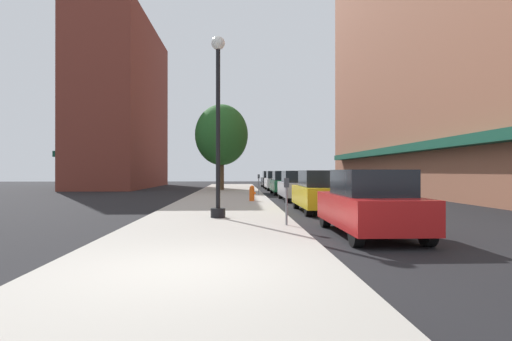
{
  "coord_description": "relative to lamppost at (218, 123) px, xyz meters",
  "views": [
    {
      "loc": [
        0.69,
        -6.5,
        1.61
      ],
      "look_at": [
        1.66,
        15.96,
        1.67
      ],
      "focal_mm": 29.58,
      "sensor_mm": 36.0,
      "label": 1
    }
  ],
  "objects": [
    {
      "name": "tree_near",
      "position": [
        -0.69,
        20.68,
        1.4
      ],
      "size": [
        4.31,
        4.31,
        6.97
      ],
      "color": "#4C3823",
      "rests_on": "sidewalk_slab"
    },
    {
      "name": "car_yellow",
      "position": [
        3.95,
        2.84,
        -2.39
      ],
      "size": [
        1.8,
        4.3,
        1.66
      ],
      "rotation": [
        0.0,
        0.0,
        -0.02
      ],
      "color": "black",
      "rests_on": "ground"
    },
    {
      "name": "car_white",
      "position": [
        3.95,
        22.82,
        -2.39
      ],
      "size": [
        1.8,
        4.3,
        1.66
      ],
      "rotation": [
        0.0,
        0.0,
        0.01
      ],
      "color": "black",
      "rests_on": "ground"
    },
    {
      "name": "ground_plane",
      "position": [
        3.95,
        10.76,
        -3.2
      ],
      "size": [
        90.0,
        90.0,
        0.0
      ],
      "primitive_type": "plane",
      "color": "black"
    },
    {
      "name": "fire_hydrant",
      "position": [
        1.36,
        7.68,
        -2.68
      ],
      "size": [
        0.33,
        0.26,
        0.79
      ],
      "color": "#E05614",
      "rests_on": "sidewalk_slab"
    },
    {
      "name": "parking_meter_far",
      "position": [
        2.0,
        13.72,
        -2.25
      ],
      "size": [
        0.14,
        0.09,
        1.31
      ],
      "color": "slate",
      "rests_on": "sidewalk_slab"
    },
    {
      "name": "parking_meter_near",
      "position": [
        2.0,
        -2.02,
        -2.25
      ],
      "size": [
        0.14,
        0.09,
        1.31
      ],
      "color": "slate",
      "rests_on": "sidewalk_slab"
    },
    {
      "name": "building_right_brick",
      "position": [
        14.95,
        14.76,
        9.84
      ],
      "size": [
        6.8,
        40.0,
        26.14
      ],
      "color": "#9E6047",
      "rests_on": "ground"
    },
    {
      "name": "car_black",
      "position": [
        3.95,
        28.43,
        -2.39
      ],
      "size": [
        1.8,
        4.3,
        1.66
      ],
      "rotation": [
        0.0,
        0.0,
        0.04
      ],
      "color": "black",
      "rests_on": "ground"
    },
    {
      "name": "sidewalk_slab",
      "position": [
        -0.05,
        11.76,
        -3.14
      ],
      "size": [
        4.8,
        50.0,
        0.12
      ],
      "primitive_type": "cube",
      "color": "#A8A399",
      "rests_on": "ground"
    },
    {
      "name": "car_silver",
      "position": [
        3.95,
        9.62,
        -2.39
      ],
      "size": [
        1.8,
        4.3,
        1.66
      ],
      "rotation": [
        0.0,
        0.0,
        -0.03
      ],
      "color": "black",
      "rests_on": "ground"
    },
    {
      "name": "lamppost",
      "position": [
        0.0,
        0.0,
        0.0
      ],
      "size": [
        0.48,
        0.48,
        5.9
      ],
      "color": "black",
      "rests_on": "sidewalk_slab"
    },
    {
      "name": "car_red",
      "position": [
        3.95,
        -3.28,
        -2.39
      ],
      "size": [
        1.8,
        4.3,
        1.66
      ],
      "rotation": [
        0.0,
        0.0,
        0.02
      ],
      "color": "black",
      "rests_on": "ground"
    },
    {
      "name": "car_green",
      "position": [
        3.95,
        16.04,
        -2.39
      ],
      "size": [
        1.8,
        4.3,
        1.66
      ],
      "rotation": [
        0.0,
        0.0,
        -0.01
      ],
      "color": "black",
      "rests_on": "ground"
    },
    {
      "name": "building_far_background",
      "position": [
        -11.06,
        29.76,
        5.03
      ],
      "size": [
        6.8,
        18.0,
        16.49
      ],
      "color": "brown",
      "rests_on": "ground"
    }
  ]
}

